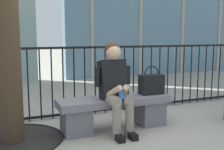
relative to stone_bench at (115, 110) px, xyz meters
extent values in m
plane|color=#A8A091|center=(0.00, 0.00, -0.27)|extent=(60.00, 60.00, 0.00)
cube|color=slate|center=(0.00, 0.00, 0.13)|extent=(1.60, 0.44, 0.10)
cube|color=slate|center=(-0.56, 0.00, -0.10)|extent=(0.36, 0.37, 0.35)
cube|color=slate|center=(0.56, 0.00, -0.10)|extent=(0.36, 0.37, 0.35)
cylinder|color=gray|center=(-0.14, -0.18, 0.20)|extent=(0.15, 0.40, 0.15)
cylinder|color=gray|center=(-0.14, -0.38, -0.05)|extent=(0.11, 0.11, 0.45)
cube|color=black|center=(-0.14, -0.44, -0.23)|extent=(0.09, 0.22, 0.08)
cylinder|color=gray|center=(0.04, -0.18, 0.20)|extent=(0.15, 0.40, 0.15)
cylinder|color=gray|center=(0.04, -0.38, -0.05)|extent=(0.11, 0.11, 0.45)
cube|color=black|center=(0.04, -0.44, -0.23)|extent=(0.09, 0.22, 0.08)
cube|color=black|center=(-0.05, -0.04, 0.44)|extent=(0.36, 0.30, 0.55)
cylinder|color=black|center=(-0.27, -0.04, 0.49)|extent=(0.08, 0.08, 0.26)
cylinder|color=#DBAD89|center=(-0.13, -0.26, 0.32)|extent=(0.16, 0.28, 0.20)
cylinder|color=black|center=(0.17, -0.04, 0.49)|extent=(0.08, 0.08, 0.26)
cylinder|color=#DBAD89|center=(0.03, -0.26, 0.32)|extent=(0.16, 0.28, 0.20)
cube|color=#2D6BB7|center=(-0.05, -0.32, 0.30)|extent=(0.07, 0.10, 0.13)
sphere|color=#DBAD89|center=(-0.05, -0.06, 0.81)|extent=(0.20, 0.20, 0.20)
sphere|color=#472816|center=(-0.05, -0.03, 0.84)|extent=(0.20, 0.20, 0.20)
cube|color=black|center=(0.58, -0.01, 0.32)|extent=(0.35, 0.18, 0.29)
torus|color=black|center=(0.58, -0.01, 0.47)|extent=(0.25, 0.02, 0.25)
cylinder|color=black|center=(-1.43, 0.81, 0.30)|extent=(0.02, 0.02, 1.13)
cylinder|color=black|center=(-1.25, 0.81, 0.30)|extent=(0.02, 0.02, 1.13)
cylinder|color=black|center=(-1.07, 0.81, 0.30)|extent=(0.02, 0.02, 1.13)
cylinder|color=black|center=(-0.89, 0.81, 0.30)|extent=(0.02, 0.02, 1.13)
cylinder|color=black|center=(-0.71, 0.81, 0.30)|extent=(0.02, 0.02, 1.13)
cylinder|color=black|center=(-0.53, 0.81, 0.30)|extent=(0.02, 0.02, 1.13)
cylinder|color=black|center=(-0.36, 0.81, 0.30)|extent=(0.02, 0.02, 1.13)
cylinder|color=black|center=(-0.18, 0.81, 0.30)|extent=(0.02, 0.02, 1.13)
cylinder|color=black|center=(0.00, 0.81, 0.30)|extent=(0.02, 0.02, 1.13)
cylinder|color=black|center=(0.18, 0.81, 0.30)|extent=(0.02, 0.02, 1.13)
cylinder|color=black|center=(0.36, 0.81, 0.30)|extent=(0.02, 0.02, 1.13)
cylinder|color=black|center=(0.53, 0.81, 0.30)|extent=(0.02, 0.02, 1.13)
cylinder|color=black|center=(0.71, 0.81, 0.30)|extent=(0.02, 0.02, 1.13)
cylinder|color=black|center=(0.89, 0.81, 0.30)|extent=(0.02, 0.02, 1.13)
cylinder|color=black|center=(1.07, 0.81, 0.30)|extent=(0.02, 0.02, 1.13)
cylinder|color=black|center=(1.25, 0.81, 0.30)|extent=(0.02, 0.02, 1.13)
cylinder|color=black|center=(1.43, 0.81, 0.30)|extent=(0.02, 0.02, 1.13)
cylinder|color=black|center=(1.60, 0.81, 0.30)|extent=(0.02, 0.02, 1.13)
cylinder|color=black|center=(1.78, 0.81, 0.30)|extent=(0.02, 0.02, 1.13)
cylinder|color=black|center=(1.96, 0.81, 0.30)|extent=(0.02, 0.02, 1.13)
cylinder|color=black|center=(2.14, 0.81, 0.30)|extent=(0.02, 0.02, 1.13)
cylinder|color=black|center=(2.32, 0.81, 0.30)|extent=(0.02, 0.02, 1.13)
cylinder|color=black|center=(2.50, 0.81, 0.30)|extent=(0.02, 0.02, 1.13)
cylinder|color=black|center=(2.67, 0.81, 0.30)|extent=(0.02, 0.02, 1.13)
cube|color=black|center=(0.00, 0.81, -0.22)|extent=(8.91, 0.04, 0.04)
cube|color=black|center=(0.00, 0.81, 0.84)|extent=(8.91, 0.04, 0.04)
cylinder|color=black|center=(-1.35, 0.06, -0.27)|extent=(1.21, 1.21, 0.01)
torus|color=black|center=(-1.35, 0.06, -0.26)|extent=(1.24, 1.24, 0.03)
cylinder|color=#423021|center=(-1.35, 0.06, 1.43)|extent=(0.28, 0.28, 3.40)
camera|label=1|loc=(-1.51, -3.44, 1.02)|focal=44.23mm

